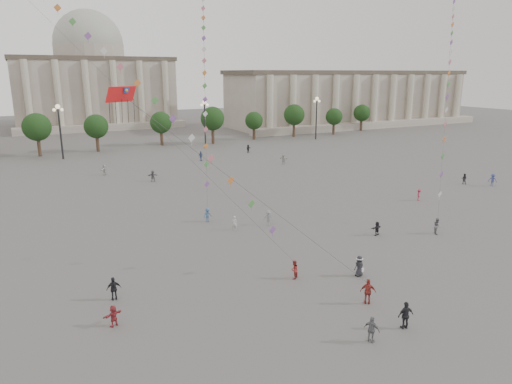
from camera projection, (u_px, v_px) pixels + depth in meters
name	position (u px, v px, depth m)	size (l,w,h in m)	color
ground	(346.00, 286.00, 36.39)	(360.00, 360.00, 0.00)	#4E4C4A
hall_east	(351.00, 98.00, 148.20)	(84.00, 26.22, 17.20)	gray
hall_central	(92.00, 80.00, 143.97)	(48.30, 34.30, 35.50)	gray
tree_row	(129.00, 124.00, 102.14)	(137.12, 5.12, 8.00)	#35281A
lamp_post_mid_west	(59.00, 122.00, 88.13)	(2.00, 0.90, 10.65)	#262628
lamp_post_mid_east	(205.00, 115.00, 101.39)	(2.00, 0.90, 10.65)	#262628
lamp_post_far_east	(317.00, 110.00, 114.65)	(2.00, 0.90, 10.65)	#262628
person_crowd_0	(201.00, 156.00, 88.03)	(1.10, 0.46, 1.87)	#374A7D
person_crowd_3	(377.00, 228.00, 47.62)	(1.38, 0.44, 1.49)	black
person_crowd_4	(104.00, 170.00, 75.51)	(1.69, 0.54, 1.82)	#B7B7B2
person_crowd_6	(268.00, 218.00, 50.78)	(1.10, 0.63, 1.71)	slate
person_crowd_7	(284.00, 159.00, 84.79)	(1.71, 0.54, 1.84)	#B4B5B0
person_crowd_8	(419.00, 195.00, 60.61)	(1.00, 0.58, 1.55)	#9B2A42
person_crowd_9	(248.00, 149.00, 97.21)	(1.57, 0.50, 1.69)	black
person_crowd_12	(153.00, 176.00, 71.23)	(1.64, 0.52, 1.77)	#595A5D
person_crowd_13	(234.00, 223.00, 49.16)	(0.58, 0.38, 1.59)	#B4B3AF
person_crowd_14	(493.00, 180.00, 68.27)	(1.23, 0.71, 1.91)	#394380
person_crowd_15	(464.00, 179.00, 69.64)	(0.79, 0.61, 1.62)	black
tourist_0	(368.00, 292.00, 33.40)	(1.14, 0.47, 1.95)	maroon
tourist_1	(114.00, 289.00, 33.98)	(1.07, 0.44, 1.82)	black
tourist_2	(113.00, 316.00, 30.49)	(1.39, 0.44, 1.50)	maroon
tourist_3	(372.00, 330.00, 28.63)	(1.03, 0.43, 1.76)	slate
tourist_4	(406.00, 315.00, 30.14)	(1.13, 0.47, 1.92)	black
kite_flyer_0	(294.00, 270.00, 37.53)	(0.77, 0.60, 1.59)	maroon
kite_flyer_1	(208.00, 215.00, 51.90)	(1.06, 0.61, 1.64)	#37557C
kite_flyer_2	(437.00, 226.00, 48.08)	(0.83, 0.65, 1.71)	slate
hat_person	(359.00, 266.00, 37.98)	(0.89, 0.60, 1.78)	black
dragon_kite	(125.00, 107.00, 30.01)	(8.70, 4.65, 21.78)	red
kite_train_west	(44.00, 2.00, 46.14)	(28.90, 45.77, 68.23)	#3F3F3F
kite_train_mid	(203.00, 9.00, 67.15)	(15.98, 39.14, 61.36)	#3F3F3F
kite_train_east	(452.00, 29.00, 66.53)	(37.64, 33.18, 63.96)	#3F3F3F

